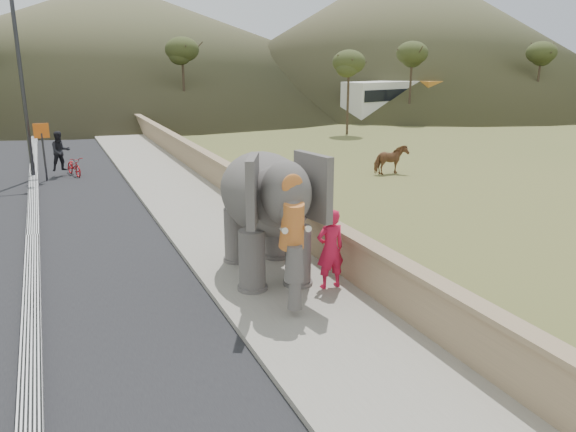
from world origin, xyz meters
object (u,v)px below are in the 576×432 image
object	(u,v)px
elephant_and_man	(266,211)
motorcyclist	(66,158)
cow	(391,160)
lamppost	(28,60)

from	to	relation	value
elephant_and_man	motorcyclist	world-z (taller)	elephant_and_man
cow	elephant_and_man	distance (m)	13.13
lamppost	cow	bearing A→B (deg)	-19.30
cow	motorcyclist	bearing A→B (deg)	65.30
cow	elephant_and_man	world-z (taller)	elephant_and_man
lamppost	elephant_and_man	xyz separation A→B (m)	(4.71, -14.06, -3.26)
cow	motorcyclist	size ratio (longest dim) A/B	0.77
motorcyclist	elephant_and_man	bearing A→B (deg)	-75.67
elephant_and_man	motorcyclist	distance (m)	14.80
cow	motorcyclist	xyz separation A→B (m)	(-13.06, 5.21, 0.16)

